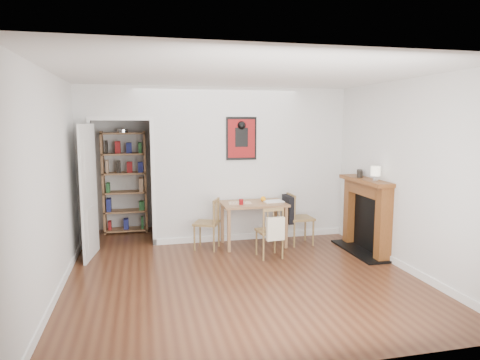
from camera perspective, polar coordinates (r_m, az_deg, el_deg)
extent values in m
plane|color=#542F1B|center=(6.15, -0.63, -11.50)|extent=(5.20, 5.20, 0.00)
plane|color=silver|center=(8.39, -4.46, 2.77)|extent=(4.50, 0.00, 4.50)
plane|color=silver|center=(3.39, 8.82, -4.73)|extent=(4.50, 0.00, 4.50)
plane|color=silver|center=(5.80, -22.91, -0.05)|extent=(0.00, 5.20, 5.20)
plane|color=silver|center=(6.70, 18.51, 1.12)|extent=(0.00, 5.20, 5.20)
plane|color=silver|center=(5.83, -0.67, 13.40)|extent=(5.20, 5.20, 0.00)
cube|color=silver|center=(7.33, 1.40, 2.07)|extent=(3.35, 0.10, 2.60)
cube|color=silver|center=(7.16, -20.03, 1.46)|extent=(0.25, 0.10, 2.60)
cube|color=silver|center=(7.08, -15.73, 9.89)|extent=(0.90, 0.10, 0.55)
cube|color=white|center=(7.18, -19.18, -0.69)|extent=(0.06, 0.14, 2.05)
cube|color=white|center=(7.14, -11.50, -0.46)|extent=(0.06, 0.14, 2.05)
cube|color=white|center=(7.51, 1.48, -7.52)|extent=(3.35, 0.02, 0.10)
cube|color=white|center=(5.53, -23.18, -13.83)|extent=(0.02, 4.00, 0.10)
cube|color=white|center=(6.46, 20.77, -10.59)|extent=(0.02, 4.00, 0.10)
cube|color=silver|center=(6.72, -19.50, -1.48)|extent=(0.15, 0.80, 2.00)
cube|color=black|center=(7.20, 0.18, 5.55)|extent=(0.52, 0.02, 0.72)
cube|color=maroon|center=(7.19, 0.20, 5.55)|extent=(0.46, 0.00, 0.64)
cube|color=#916844|center=(7.00, 1.81, -3.18)|extent=(1.05, 0.67, 0.04)
cube|color=#916844|center=(6.72, -1.49, -6.80)|extent=(0.05, 0.05, 0.68)
cube|color=#916844|center=(6.96, 6.14, -6.32)|extent=(0.05, 0.05, 0.68)
cube|color=#916844|center=(7.24, -2.37, -5.72)|extent=(0.05, 0.05, 0.68)
cube|color=#916844|center=(7.47, 4.74, -5.33)|extent=(0.05, 0.05, 0.68)
cube|color=black|center=(7.08, 6.37, -3.87)|extent=(0.11, 0.35, 0.45)
cube|color=beige|center=(6.27, 4.65, -6.45)|extent=(0.27, 0.11, 0.34)
cube|color=#916844|center=(8.14, -17.74, -0.36)|extent=(0.04, 0.31, 1.86)
cube|color=#916844|center=(8.11, -12.50, -0.20)|extent=(0.04, 0.31, 1.86)
cube|color=#916844|center=(8.28, -14.91, -6.39)|extent=(0.78, 0.31, 0.03)
cube|color=#916844|center=(8.14, -15.08, -1.57)|extent=(0.78, 0.31, 0.03)
cube|color=#916844|center=(8.04, -15.35, 6.02)|extent=(0.78, 0.31, 0.03)
cube|color=maroon|center=(8.12, -15.13, -0.28)|extent=(0.69, 0.25, 0.25)
cube|color=brown|center=(6.56, 18.60, -5.66)|extent=(0.20, 0.16, 1.10)
cube|color=brown|center=(7.40, 14.59, -4.00)|extent=(0.20, 0.16, 1.10)
cube|color=brown|center=(6.86, 16.44, -0.07)|extent=(0.30, 1.21, 0.06)
cube|color=brown|center=(6.90, 16.62, -1.13)|extent=(0.20, 0.85, 0.20)
cube|color=black|center=(7.03, 16.87, -5.54)|extent=(0.08, 0.81, 0.88)
cube|color=black|center=(7.08, 15.88, -9.05)|extent=(0.45, 1.25, 0.03)
cylinder|color=maroon|center=(6.82, 0.16, -2.92)|extent=(0.07, 0.07, 0.09)
sphere|color=orange|center=(7.10, 3.11, -2.52)|extent=(0.09, 0.09, 0.09)
cube|color=#F2E3C7|center=(6.96, 0.01, -3.07)|extent=(0.39, 0.31, 0.00)
cube|color=white|center=(7.09, 4.47, -2.85)|extent=(0.33, 0.25, 0.02)
cylinder|color=silver|center=(6.59, 17.59, 0.19)|extent=(0.07, 0.07, 0.08)
cylinder|color=#F5EDCC|center=(6.57, 17.63, 1.15)|extent=(0.14, 0.14, 0.14)
cylinder|color=black|center=(6.96, 15.68, 0.76)|extent=(0.09, 0.09, 0.11)
cylinder|color=black|center=(7.14, 15.65, 0.93)|extent=(0.09, 0.09, 0.11)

